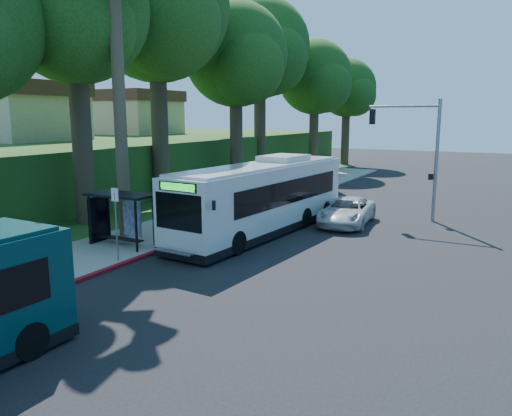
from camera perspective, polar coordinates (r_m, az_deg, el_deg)
The scene contains 16 objects.
ground at distance 22.81m, azimuth 3.41°, elevation -4.95°, with size 140.00×140.00×0.00m, color black.
sidewalk at distance 26.59m, azimuth -11.02°, elevation -2.75°, with size 4.50×70.00×0.12m, color gray.
red_curb at distance 22.20m, azimuth -12.93°, elevation -5.48°, with size 0.25×30.00×0.13m, color maroon.
grass_verge at distance 33.95m, azimuth -13.16°, elevation -0.00°, with size 8.00×70.00×0.06m, color #234719.
bus_shelter at distance 24.11m, azimuth -15.37°, elevation -0.06°, with size 3.20×1.51×2.55m.
stop_sign_pole at distance 21.28m, azimuth -15.73°, elevation -0.70°, with size 0.35×0.06×3.17m.
traffic_signal_pole at distance 30.49m, azimuth 18.12°, elevation 6.91°, with size 4.10×0.30×7.00m.
hillside_backdrop at distance 50.02m, azimuth -17.14°, elevation 5.92°, with size 24.00×60.00×8.80m.
tree_0 at distance 29.83m, azimuth -19.95°, elevation 19.82°, with size 8.40×8.00×15.70m.
tree_1 at distance 36.52m, azimuth -11.24°, elevation 20.84°, with size 10.50×10.00×18.26m.
tree_2 at distance 41.90m, azimuth -2.22°, elevation 16.57°, with size 8.82×8.40×15.12m.
tree_3 at distance 49.98m, azimuth 0.57°, elevation 17.34°, with size 10.08×9.60×17.28m.
tree_4 at distance 56.00m, azimuth 6.83°, elevation 14.22°, with size 8.40×8.00×14.14m.
tree_5 at distance 63.14m, azimuth 10.40°, elevation 13.01°, with size 7.35×7.00×12.86m.
white_bus at distance 26.02m, azimuth 0.92°, elevation 1.33°, with size 3.82×13.37×3.93m.
pickup at distance 28.62m, azimuth 10.35°, elevation -0.37°, with size 2.49×5.40×1.50m, color silver.
Camera 1 is at (9.19, -19.96, 6.10)m, focal length 35.00 mm.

